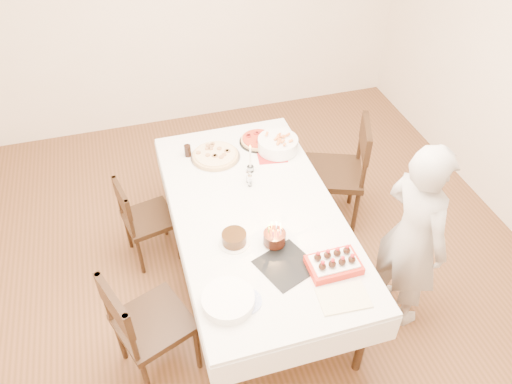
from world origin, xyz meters
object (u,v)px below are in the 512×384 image
object	(u,v)px
chair_left_savory	(149,219)
person	(413,237)
dining_table	(256,246)
cola_glass	(188,151)
chair_right_savory	(333,173)
pizza_white	(215,156)
layer_cake	(234,238)
pizza_pepperoni	(258,140)
birthday_cake	(275,234)
pasta_bowl	(278,144)
taper_candle	(250,158)
strawberry_box	(334,264)
chair_left_dessert	(153,323)

from	to	relation	value
chair_left_savory	person	bearing A→B (deg)	135.50
dining_table	cola_glass	size ratio (longest dim) A/B	21.57
chair_right_savory	person	size ratio (longest dim) A/B	0.67
dining_table	pizza_white	bearing A→B (deg)	101.47
chair_left_savory	layer_cake	xyz separation A→B (m)	(0.51, -0.76, 0.39)
dining_table	layer_cake	world-z (taller)	layer_cake
dining_table	pizza_pepperoni	xyz separation A→B (m)	(0.25, 0.78, 0.40)
birthday_cake	person	bearing A→B (deg)	-13.33
chair_right_savory	chair_left_savory	distance (m)	1.57
chair_left_savory	pizza_white	world-z (taller)	chair_left_savory
pasta_bowl	taper_candle	world-z (taller)	taper_candle
pizza_white	pizza_pepperoni	bearing A→B (deg)	15.26
person	taper_candle	distance (m)	1.30
birthday_cake	strawberry_box	size ratio (longest dim) A/B	0.46
taper_candle	strawberry_box	xyz separation A→B (m)	(0.24, -1.07, -0.09)
person	pasta_bowl	world-z (taller)	person
person	taper_candle	bearing A→B (deg)	28.17
chair_left_dessert	pizza_pepperoni	distance (m)	1.72
person	pizza_pepperoni	bearing A→B (deg)	14.47
pasta_bowl	cola_glass	distance (m)	0.72
person	chair_left_dessert	bearing A→B (deg)	76.45
strawberry_box	pizza_pepperoni	bearing A→B (deg)	92.81
dining_table	chair_left_savory	xyz separation A→B (m)	(-0.74, 0.50, 0.02)
person	pizza_pepperoni	xyz separation A→B (m)	(-0.68, 1.33, 0.02)
pasta_bowl	cola_glass	size ratio (longest dim) A/B	3.27
layer_cake	birthday_cake	bearing A→B (deg)	-17.22
chair_left_dessert	pizza_white	world-z (taller)	chair_left_dessert
pizza_pepperoni	birthday_cake	bearing A→B (deg)	-101.26
pizza_white	cola_glass	world-z (taller)	cola_glass
pizza_white	birthday_cake	size ratio (longest dim) A/B	2.67
dining_table	taper_candle	world-z (taller)	taper_candle
pizza_white	layer_cake	distance (m)	0.94
pizza_pepperoni	chair_left_dessert	bearing A→B (deg)	-129.72
pizza_white	cola_glass	size ratio (longest dim) A/B	4.01
dining_table	person	xyz separation A→B (m)	(0.93, -0.55, 0.38)
strawberry_box	chair_right_savory	bearing A→B (deg)	65.72
cola_glass	chair_left_dessert	bearing A→B (deg)	-110.90
pizza_pepperoni	taper_candle	size ratio (longest dim) A/B	1.23
birthday_cake	pasta_bowl	bearing A→B (deg)	70.49
chair_right_savory	taper_candle	world-z (taller)	chair_right_savory
pasta_bowl	birthday_cake	bearing A→B (deg)	-109.51
pizza_white	taper_candle	size ratio (longest dim) A/B	1.56
pizza_pepperoni	birthday_cake	distance (m)	1.14
chair_right_savory	dining_table	bearing A→B (deg)	-127.87
layer_cake	birthday_cake	xyz separation A→B (m)	(0.25, -0.08, 0.04)
chair_right_savory	taper_candle	xyz separation A→B (m)	(-0.75, -0.06, 0.37)
pasta_bowl	birthday_cake	world-z (taller)	birthday_cake
dining_table	chair_left_savory	world-z (taller)	chair_left_savory
person	dining_table	bearing A→B (deg)	46.88
dining_table	pizza_white	size ratio (longest dim) A/B	5.38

